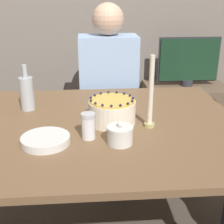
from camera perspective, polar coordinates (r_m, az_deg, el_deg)
name	(u,v)px	position (r m, az deg, el deg)	size (l,w,h in m)	color
dining_table	(92,142)	(1.54, -3.67, -5.54)	(1.45, 1.11, 0.75)	brown
cake	(112,111)	(1.48, 0.00, 0.14)	(0.22, 0.22, 0.13)	#EFE5CC
sugar_bowl	(120,135)	(1.29, 1.48, -4.21)	(0.11, 0.11, 0.10)	silver
sugar_shaker	(88,126)	(1.33, -4.36, -2.54)	(0.06, 0.06, 0.11)	white
plate_stack	(46,140)	(1.33, -12.05, -5.02)	(0.20, 0.20, 0.03)	silver
candle	(151,98)	(1.42, 7.08, 2.55)	(0.05, 0.05, 0.34)	tan
bottle	(27,93)	(1.70, -15.30, 3.41)	(0.07, 0.07, 0.24)	#B2B7BC
person_man_blue_shirt	(108,106)	(2.27, -0.67, 1.14)	(0.40, 0.34, 1.27)	#595960
side_cabinet	(184,117)	(2.84, 12.97, -0.87)	(0.69, 0.44, 0.58)	brown
tv_monitor	(189,61)	(2.70, 13.84, 9.04)	(0.51, 0.10, 0.41)	#2D2D33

